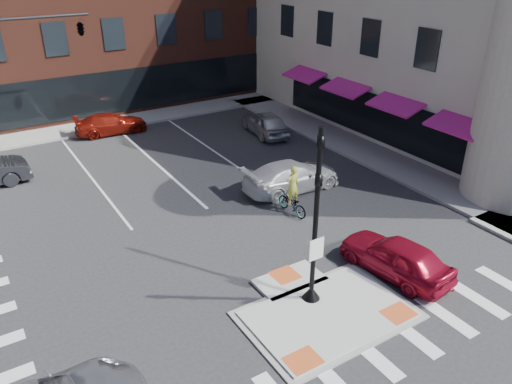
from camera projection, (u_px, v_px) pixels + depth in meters
ground at (318, 307)px, 16.36m from camera, size 120.00×120.00×0.00m
refuge_island at (323, 310)px, 16.14m from camera, size 5.40×4.65×0.13m
sidewalk_e at (357, 147)px, 29.04m from camera, size 3.00×24.00×0.15m
sidewalk_n at (154, 115)px, 34.44m from camera, size 26.00×3.00×0.15m
signal_pole at (315, 241)px, 15.61m from camera, size 0.60×0.60×5.98m
mast_arm_signal at (53, 41)px, 25.60m from camera, size 6.10×2.24×8.00m
red_sedan at (396, 256)px, 17.74m from camera, size 2.28×4.41×1.43m
white_pickup at (292, 176)px, 23.90m from camera, size 4.99×2.17×1.43m
bg_car_silver at (265, 123)px, 30.90m from camera, size 2.28×4.47×1.46m
bg_car_red at (111, 124)px, 31.09m from camera, size 4.49×2.15×1.26m
cyclist at (292, 198)px, 21.75m from camera, size 0.75×1.84×2.26m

